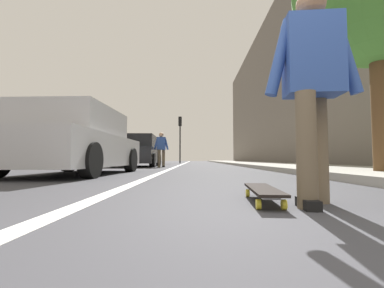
# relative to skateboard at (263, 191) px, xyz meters

# --- Properties ---
(ground_plane) EXTENTS (80.00, 80.00, 0.00)m
(ground_plane) POSITION_rel_skateboard_xyz_m (8.83, 0.17, -0.09)
(ground_plane) COLOR #38383D
(lane_stripe_white) EXTENTS (52.00, 0.16, 0.01)m
(lane_stripe_white) POSITION_rel_skateboard_xyz_m (18.83, 1.39, -0.09)
(lane_stripe_white) COLOR silver
(lane_stripe_white) RESTS_ON ground
(sidewalk_curb) EXTENTS (52.00, 3.20, 0.13)m
(sidewalk_curb) POSITION_rel_skateboard_xyz_m (16.83, -3.26, -0.03)
(sidewalk_curb) COLOR #9E9B93
(sidewalk_curb) RESTS_ON ground
(building_facade) EXTENTS (40.00, 1.20, 12.96)m
(building_facade) POSITION_rel_skateboard_xyz_m (20.83, -6.38, 6.39)
(building_facade) COLOR #6F665B
(building_facade) RESTS_ON ground
(skateboard) EXTENTS (0.85, 0.27, 0.11)m
(skateboard) POSITION_rel_skateboard_xyz_m (0.00, 0.00, 0.00)
(skateboard) COLOR yellow
(skateboard) RESTS_ON ground
(skater_person) EXTENTS (0.45, 0.72, 1.64)m
(skater_person) POSITION_rel_skateboard_xyz_m (-0.15, -0.35, 0.84)
(skater_person) COLOR brown
(skater_person) RESTS_ON ground
(parked_car_near) EXTENTS (4.26, 2.09, 1.48)m
(parked_car_near) POSITION_rel_skateboard_xyz_m (3.85, 3.24, 0.62)
(parked_car_near) COLOR #B7B7BC
(parked_car_near) RESTS_ON ground
(parked_car_mid) EXTENTS (4.24, 2.04, 1.47)m
(parked_car_mid) POSITION_rel_skateboard_xyz_m (10.49, 3.26, 0.61)
(parked_car_mid) COLOR black
(parked_car_mid) RESTS_ON ground
(traffic_light) EXTENTS (0.33, 0.28, 4.01)m
(traffic_light) POSITION_rel_skateboard_xyz_m (20.44, 1.79, 2.69)
(traffic_light) COLOR #2D2D2D
(traffic_light) RESTS_ON ground
(pedestrian_distant) EXTENTS (0.42, 0.66, 1.51)m
(pedestrian_distant) POSITION_rel_skateboard_xyz_m (9.28, 1.99, 0.77)
(pedestrian_distant) COLOR brown
(pedestrian_distant) RESTS_ON ground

